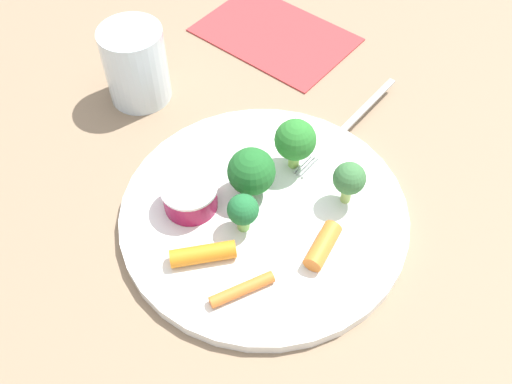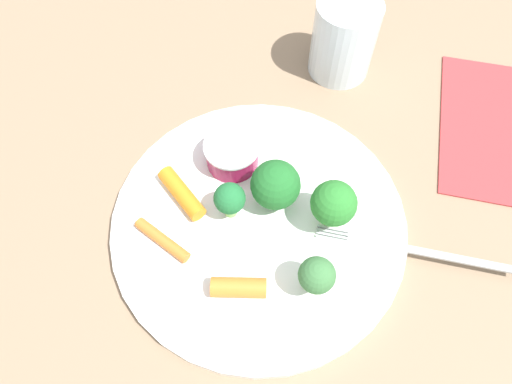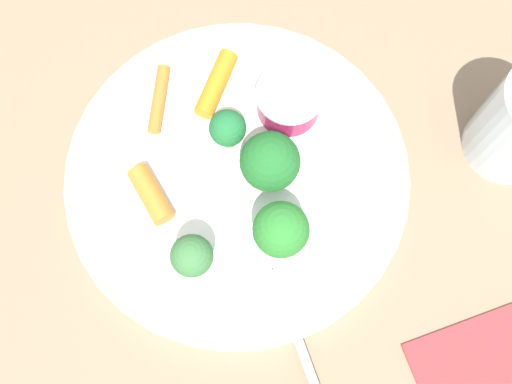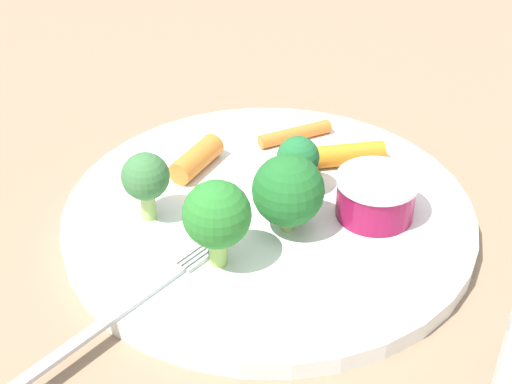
% 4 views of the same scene
% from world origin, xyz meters
% --- Properties ---
extents(ground_plane, '(2.40, 2.40, 0.00)m').
position_xyz_m(ground_plane, '(0.00, 0.00, 0.00)').
color(ground_plane, '#866E54').
extents(plate, '(0.27, 0.27, 0.01)m').
position_xyz_m(plate, '(0.00, 0.00, 0.01)').
color(plate, white).
rests_on(plate, ground_plane).
extents(sauce_cup, '(0.05, 0.05, 0.03)m').
position_xyz_m(sauce_cup, '(-0.04, -0.06, 0.03)').
color(sauce_cup, maroon).
rests_on(sauce_cup, plate).
extents(broccoli_floret_0, '(0.04, 0.04, 0.06)m').
position_xyz_m(broccoli_floret_0, '(-0.04, 0.05, 0.05)').
color(broccoli_floret_0, '#98C55B').
rests_on(broccoli_floret_0, plate).
extents(broccoli_floret_1, '(0.03, 0.03, 0.05)m').
position_xyz_m(broccoli_floret_1, '(0.03, 0.07, 0.04)').
color(broccoli_floret_1, '#98BA60').
rests_on(broccoli_floret_1, plate).
extents(broccoli_floret_2, '(0.03, 0.03, 0.04)m').
position_xyz_m(broccoli_floret_2, '(0.01, -0.03, 0.04)').
color(broccoli_floret_2, '#81C462').
rests_on(broccoli_floret_2, plate).
extents(broccoli_floret_3, '(0.05, 0.05, 0.05)m').
position_xyz_m(broccoli_floret_3, '(-0.03, -0.00, 0.04)').
color(broccoli_floret_3, '#8EAB5A').
rests_on(broccoli_floret_3, plate).
extents(carrot_stick_0, '(0.03, 0.06, 0.02)m').
position_xyz_m(carrot_stick_0, '(0.02, -0.07, 0.02)').
color(carrot_stick_0, orange).
rests_on(carrot_stick_0, plate).
extents(carrot_stick_1, '(0.04, 0.05, 0.02)m').
position_xyz_m(carrot_stick_1, '(0.06, 0.02, 0.02)').
color(carrot_stick_1, orange).
rests_on(carrot_stick_1, plate).
extents(carrot_stick_2, '(0.01, 0.06, 0.01)m').
position_xyz_m(carrot_stick_2, '(0.07, -0.06, 0.02)').
color(carrot_stick_2, orange).
rests_on(carrot_stick_2, plate).
extents(fork, '(0.08, 0.17, 0.00)m').
position_xyz_m(fork, '(-0.05, 0.13, 0.01)').
color(fork, '#B6BCBB').
rests_on(fork, plate).
extents(drinking_glass, '(0.07, 0.07, 0.09)m').
position_xyz_m(drinking_glass, '(-0.22, -0.04, 0.04)').
color(drinking_glass, silver).
rests_on(drinking_glass, ground_plane).
extents(napkin, '(0.22, 0.19, 0.00)m').
position_xyz_m(napkin, '(-0.24, 0.14, 0.00)').
color(napkin, '#AF3335').
rests_on(napkin, ground_plane).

